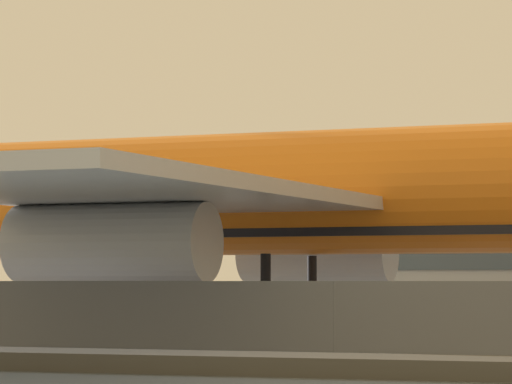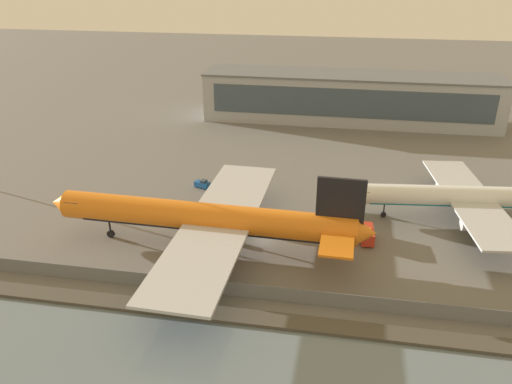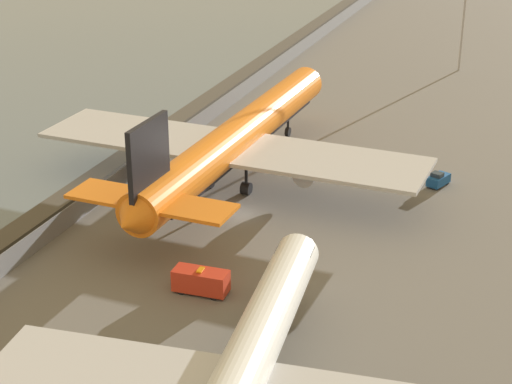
{
  "view_description": "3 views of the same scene",
  "coord_description": "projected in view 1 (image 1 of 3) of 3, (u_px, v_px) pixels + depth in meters",
  "views": [
    {
      "loc": [
        13.12,
        -57.36,
        2.42
      ],
      "look_at": [
        -6.54,
        -5.08,
        5.74
      ],
      "focal_mm": 105.0,
      "sensor_mm": 36.0,
      "label": 1
    },
    {
      "loc": [
        11.56,
        -72.71,
        43.75
      ],
      "look_at": [
        -2.43,
        6.66,
        5.97
      ],
      "focal_mm": 35.0,
      "sensor_mm": 36.0,
      "label": 2
    },
    {
      "loc": [
        80.6,
        33.07,
        40.86
      ],
      "look_at": [
        -0.18,
        1.94,
        2.92
      ],
      "focal_mm": 60.0,
      "sensor_mm": 36.0,
      "label": 3
    }
  ],
  "objects": [
    {
      "name": "ground_plane",
      "position": [
        459.0,
        343.0,
        58.07
      ],
      "size": [
        500.0,
        500.0,
        0.0
      ],
      "primitive_type": "plane",
      "color": "#66635E"
    },
    {
      "name": "perimeter_fence",
      "position": [
        335.0,
        323.0,
        43.19
      ],
      "size": [
        280.0,
        0.1,
        2.41
      ],
      "color": "slate",
      "rests_on": "ground"
    },
    {
      "name": "baggage_tug",
      "position": [
        250.0,
        310.0,
        81.93
      ],
      "size": [
        3.56,
        2.61,
        1.8
      ],
      "color": "#19519E",
      "rests_on": "ground"
    },
    {
      "name": "cargo_jet_orange",
      "position": [
        229.0,
        200.0,
        57.73
      ],
      "size": [
        54.65,
        47.23,
        14.55
      ],
      "color": "orange",
      "rests_on": "ground"
    },
    {
      "name": "shoreline_seawall",
      "position": [
        283.0,
        364.0,
        38.93
      ],
      "size": [
        320.0,
        3.0,
        0.5
      ],
      "color": "#474238",
      "rests_on": "ground"
    }
  ]
}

